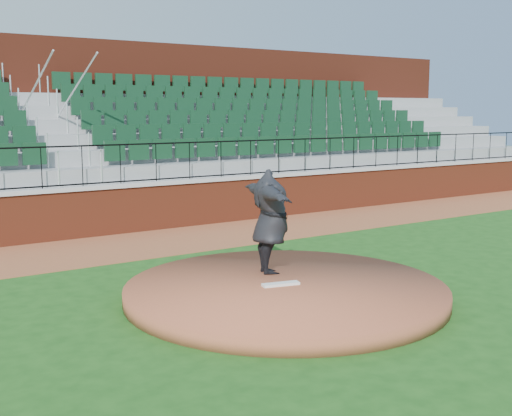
{
  "coord_description": "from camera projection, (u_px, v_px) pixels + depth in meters",
  "views": [
    {
      "loc": [
        -7.0,
        -8.88,
        3.18
      ],
      "look_at": [
        0.0,
        1.5,
        1.3
      ],
      "focal_mm": 45.92,
      "sensor_mm": 36.0,
      "label": 1
    }
  ],
  "objects": [
    {
      "name": "seating_stands",
      "position": [
        100.0,
        140.0,
        19.26
      ],
      "size": [
        34.0,
        5.1,
        4.6
      ],
      "primitive_type": null,
      "color": "gray",
      "rests_on": "ground"
    },
    {
      "name": "field_wall",
      "position": [
        140.0,
        209.0,
        17.28
      ],
      "size": [
        34.0,
        0.35,
        1.2
      ],
      "primitive_type": "cube",
      "color": "maroon",
      "rests_on": "ground"
    },
    {
      "name": "wall_railing",
      "position": [
        139.0,
        163.0,
        17.1
      ],
      "size": [
        34.0,
        0.05,
        1.0
      ],
      "primitive_type": null,
      "color": "black",
      "rests_on": "wall_cap"
    },
    {
      "name": "concourse_wall",
      "position": [
        69.0,
        123.0,
        21.49
      ],
      "size": [
        34.0,
        0.5,
        5.5
      ],
      "primitive_type": "cube",
      "color": "maroon",
      "rests_on": "ground"
    },
    {
      "name": "warning_track",
      "position": [
        167.0,
        241.0,
        16.06
      ],
      "size": [
        34.0,
        3.2,
        0.01
      ],
      "primitive_type": "cube",
      "color": "brown",
      "rests_on": "ground"
    },
    {
      "name": "pitching_rubber",
      "position": [
        281.0,
        284.0,
        11.03
      ],
      "size": [
        0.67,
        0.31,
        0.04
      ],
      "primitive_type": "cube",
      "rotation": [
        0.0,
        0.0,
        -0.24
      ],
      "color": "white",
      "rests_on": "pitchers_mound"
    },
    {
      "name": "pitcher",
      "position": [
        270.0,
        222.0,
        11.73
      ],
      "size": [
        1.32,
        2.41,
        1.89
      ],
      "primitive_type": "imported",
      "rotation": [
        0.0,
        0.0,
        1.26
      ],
      "color": "black",
      "rests_on": "pitchers_mound"
    },
    {
      "name": "ground",
      "position": [
        303.0,
        291.0,
        11.63
      ],
      "size": [
        90.0,
        90.0,
        0.0
      ],
      "primitive_type": "plane",
      "color": "#194814",
      "rests_on": "ground"
    },
    {
      "name": "wall_cap",
      "position": [
        139.0,
        184.0,
        17.18
      ],
      "size": [
        34.0,
        0.45,
        0.1
      ],
      "primitive_type": "cube",
      "color": "#B7B7B7",
      "rests_on": "field_wall"
    },
    {
      "name": "pitchers_mound",
      "position": [
        285.0,
        291.0,
        11.12
      ],
      "size": [
        5.45,
        5.45,
        0.25
      ],
      "primitive_type": "cylinder",
      "color": "brown",
      "rests_on": "ground"
    }
  ]
}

